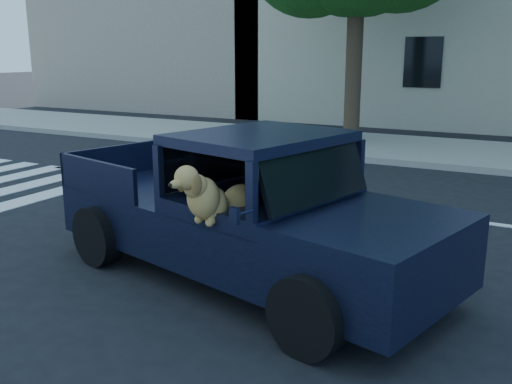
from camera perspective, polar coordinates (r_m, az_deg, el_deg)
ground at (r=6.22m, az=15.63°, el=-10.82°), size 120.00×120.00×0.00m
far_sidewalk at (r=15.01m, az=23.54°, el=3.26°), size 60.00×4.00×0.15m
building_left at (r=27.36m, az=-8.34°, el=16.80°), size 12.00×6.00×8.00m
pickup_truck at (r=6.54m, az=-1.67°, el=-3.64°), size 5.07×3.02×1.70m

